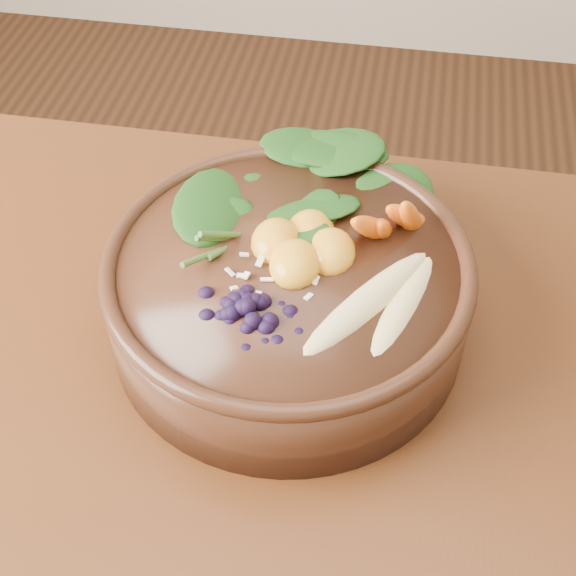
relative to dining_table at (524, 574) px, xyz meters
name	(u,v)px	position (x,y,z in m)	size (l,w,h in m)	color
dining_table	(524,574)	(0.00, 0.00, 0.00)	(1.60, 0.90, 0.75)	#331C0C
stoneware_bowl	(288,295)	(-0.24, 0.17, 0.14)	(0.33, 0.33, 0.09)	#3E2315
kale_heap	(283,177)	(-0.26, 0.25, 0.21)	(0.22, 0.19, 0.05)	#204E17
carrot_cluster	(401,191)	(-0.15, 0.22, 0.23)	(0.07, 0.07, 0.09)	orange
banana_halves	(387,290)	(-0.15, 0.13, 0.20)	(0.13, 0.17, 0.03)	#E0CC84
mandarin_cluster	(303,234)	(-0.23, 0.18, 0.20)	(0.10, 0.10, 0.04)	orange
blueberry_pile	(245,293)	(-0.26, 0.10, 0.20)	(0.15, 0.11, 0.05)	black
coconut_flakes	(276,274)	(-0.24, 0.14, 0.19)	(0.10, 0.08, 0.01)	white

